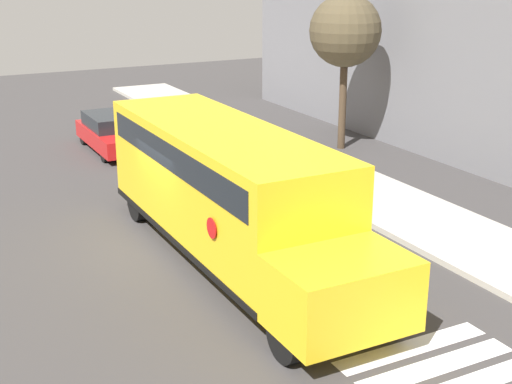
{
  "coord_description": "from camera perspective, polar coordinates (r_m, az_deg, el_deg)",
  "views": [
    {
      "loc": [
        15.68,
        -5.88,
        6.82
      ],
      "look_at": [
        1.89,
        1.31,
        1.7
      ],
      "focal_mm": 50.0,
      "sensor_mm": 36.0,
      "label": 1
    }
  ],
  "objects": [
    {
      "name": "school_bus",
      "position": [
        16.54,
        -2.29,
        0.44
      ],
      "size": [
        10.25,
        2.57,
        3.1
      ],
      "color": "yellow",
      "rests_on": "ground"
    },
    {
      "name": "sidewalk_strip",
      "position": [
        21.09,
        10.18,
        -0.75
      ],
      "size": [
        44.0,
        3.0,
        0.15
      ],
      "color": "#B2ADA3",
      "rests_on": "ground"
    },
    {
      "name": "ground_plane",
      "position": [
        18.08,
        -6.49,
        -4.08
      ],
      "size": [
        60.0,
        60.0,
        0.0
      ],
      "primitive_type": "plane",
      "color": "#3A3838"
    },
    {
      "name": "tree_near_sidewalk",
      "position": [
        26.37,
        7.16,
        12.61
      ],
      "size": [
        2.6,
        2.6,
        5.65
      ],
      "color": "#423323",
      "rests_on": "ground"
    },
    {
      "name": "parked_car",
      "position": [
        27.04,
        -11.42,
        4.69
      ],
      "size": [
        4.32,
        1.7,
        1.32
      ],
      "color": "red",
      "rests_on": "ground"
    }
  ]
}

